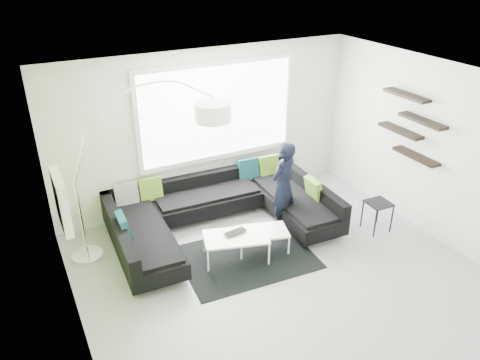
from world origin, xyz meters
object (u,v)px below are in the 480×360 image
object	(u,v)px
arc_lamp	(74,182)
side_table	(377,216)
coffee_table	(249,243)
laptop	(237,234)
person	(283,185)
sectional_sofa	(222,215)

from	to	relation	value
arc_lamp	side_table	distance (m)	4.79
coffee_table	laptop	bearing A→B (deg)	-166.64
arc_lamp	person	bearing A→B (deg)	-3.73
sectional_sofa	coffee_table	xyz separation A→B (m)	(0.10, -0.74, -0.13)
arc_lamp	sectional_sofa	bearing A→B (deg)	-2.14
coffee_table	side_table	xyz separation A→B (m)	(2.21, -0.36, 0.06)
sectional_sofa	laptop	xyz separation A→B (m)	(-0.10, -0.73, 0.08)
side_table	laptop	bearing A→B (deg)	171.17
side_table	arc_lamp	bearing A→B (deg)	162.12
laptop	coffee_table	bearing A→B (deg)	-10.74
arc_lamp	person	world-z (taller)	arc_lamp
coffee_table	laptop	distance (m)	0.29
sectional_sofa	side_table	world-z (taller)	sectional_sofa
laptop	person	bearing A→B (deg)	16.42
sectional_sofa	coffee_table	size ratio (longest dim) A/B	2.93
sectional_sofa	laptop	size ratio (longest dim) A/B	9.31
coffee_table	person	xyz separation A→B (m)	(0.90, 0.50, 0.55)
arc_lamp	side_table	world-z (taller)	arc_lamp
laptop	arc_lamp	bearing A→B (deg)	145.01
arc_lamp	person	distance (m)	3.23
person	laptop	xyz separation A→B (m)	(-1.10, -0.49, -0.33)
sectional_sofa	arc_lamp	xyz separation A→B (m)	(-2.13, 0.33, 0.96)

